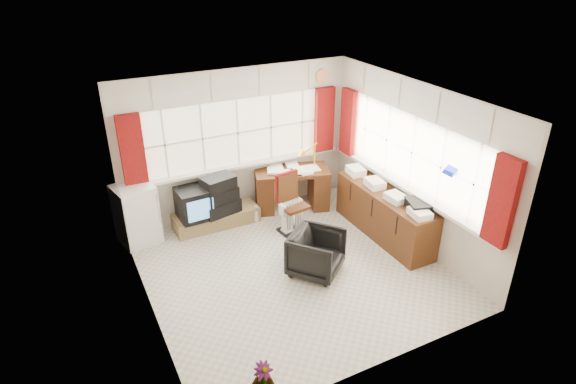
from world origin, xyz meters
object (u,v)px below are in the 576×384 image
(task_chair, at_px, (290,201))
(radiator, at_px, (292,219))
(desk_lamp, at_px, (315,150))
(office_chair, at_px, (316,253))
(desk, at_px, (292,187))
(tv_bench, at_px, (216,218))
(credenza, at_px, (384,213))
(mini_fridge, at_px, (136,214))
(crt_tv, at_px, (195,203))

(task_chair, height_order, radiator, task_chair)
(desk_lamp, relative_size, task_chair, 0.46)
(desk_lamp, bearing_deg, office_chair, -118.69)
(radiator, bearing_deg, desk, 63.37)
(desk_lamp, relative_size, tv_bench, 0.33)
(credenza, relative_size, mini_fridge, 2.11)
(office_chair, bearing_deg, task_chair, 40.93)
(task_chair, distance_m, credenza, 1.51)
(office_chair, height_order, tv_bench, office_chair)
(desk, relative_size, radiator, 2.57)
(office_chair, relative_size, mini_fridge, 0.74)
(tv_bench, bearing_deg, desk_lamp, -3.35)
(desk, distance_m, radiator, 0.83)
(desk, height_order, credenza, credenza)
(office_chair, height_order, mini_fridge, mini_fridge)
(crt_tv, height_order, mini_fridge, mini_fridge)
(desk, xyz_separation_m, desk_lamp, (0.41, -0.07, 0.64))
(office_chair, distance_m, tv_bench, 2.08)
(radiator, relative_size, crt_tv, 0.95)
(tv_bench, height_order, mini_fridge, mini_fridge)
(task_chair, height_order, tv_bench, task_chair)
(mini_fridge, bearing_deg, desk, -2.50)
(radiator, bearing_deg, mini_fridge, 159.74)
(desk_lamp, bearing_deg, crt_tv, 178.25)
(desk_lamp, bearing_deg, radiator, -139.62)
(credenza, height_order, tv_bench, credenza)
(desk_lamp, xyz_separation_m, task_chair, (-0.78, -0.60, -0.52))
(office_chair, bearing_deg, desk_lamp, 21.74)
(task_chair, relative_size, radiator, 1.83)
(radiator, xyz_separation_m, crt_tv, (-1.37, 0.72, 0.28))
(desk, height_order, task_chair, task_chair)
(desk, height_order, radiator, desk)
(office_chair, bearing_deg, tv_bench, 73.61)
(office_chair, distance_m, crt_tv, 2.21)
(tv_bench, height_order, crt_tv, crt_tv)
(tv_bench, xyz_separation_m, crt_tv, (-0.34, -0.04, 0.38))
(mini_fridge, bearing_deg, desk_lamp, -3.48)
(desk, height_order, mini_fridge, mini_fridge)
(office_chair, bearing_deg, radiator, 39.85)
(crt_tv, bearing_deg, tv_bench, 6.68)
(crt_tv, bearing_deg, task_chair, -25.92)
(credenza, bearing_deg, desk, 120.77)
(task_chair, height_order, mini_fridge, task_chair)
(task_chair, height_order, crt_tv, task_chair)
(radiator, distance_m, tv_bench, 1.29)
(desk, xyz_separation_m, office_chair, (-0.58, -1.87, -0.09))
(desk, xyz_separation_m, credenza, (0.88, -1.48, -0.02))
(office_chair, height_order, radiator, office_chair)
(desk_lamp, xyz_separation_m, crt_tv, (-2.15, 0.07, -0.55))
(radiator, xyz_separation_m, mini_fridge, (-2.28, 0.84, 0.25))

